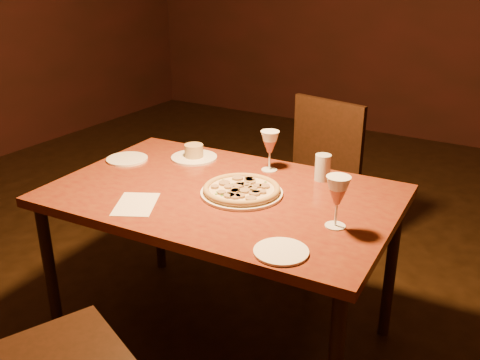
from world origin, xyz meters
The scene contains 11 objects.
floor centered at (0.00, 0.00, 0.00)m, with size 7.00×7.00×0.00m, color black.
dining_table centered at (0.23, -0.22, 0.72)m, with size 1.52×1.02×0.79m.
chair_far centered at (0.25, 0.70, 0.55)m, with size 0.55×0.55×0.97m.
pizza_plate centered at (0.32, -0.21, 0.81)m, with size 0.35×0.35×0.04m.
ramekin_saucer centered at (-0.12, 0.05, 0.81)m, with size 0.23×0.23×0.07m.
wine_glass_far centered at (0.29, 0.10, 0.88)m, with size 0.09×0.09×0.19m, color #BC664E, non-canonical shape.
wine_glass_right centered at (0.77, -0.28, 0.89)m, with size 0.09×0.09×0.20m, color #BC664E, non-canonical shape.
water_tumbler centered at (0.55, 0.12, 0.85)m, with size 0.07×0.07×0.12m, color silver.
side_plate_left centered at (-0.39, -0.14, 0.79)m, with size 0.20×0.20×0.01m, color white.
side_plate_near centered at (0.69, -0.56, 0.79)m, with size 0.19×0.19×0.01m, color white.
menu_card centered at (0.00, -0.52, 0.79)m, with size 0.16×0.23×0.00m, color silver.
Camera 1 is at (1.40, -1.99, 1.71)m, focal length 40.00 mm.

